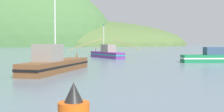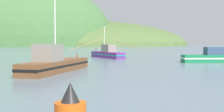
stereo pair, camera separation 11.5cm
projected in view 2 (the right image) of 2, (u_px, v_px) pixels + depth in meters
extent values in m
ellipsoid|color=#47703D|center=(9.00, 46.00, 212.51)|extent=(152.63, 122.11, 100.35)
ellipsoid|color=#516B38|center=(65.00, 46.00, 246.54)|extent=(199.23, 159.38, 41.88)
cube|color=#6B2D84|center=(107.00, 55.00, 50.88)|extent=(6.36, 9.31, 1.02)
cube|color=teal|center=(107.00, 55.00, 50.88)|extent=(6.43, 9.40, 0.18)
cone|color=#6B2D84|center=(96.00, 49.00, 54.83)|extent=(0.27, 0.27, 0.70)
cube|color=gray|center=(109.00, 48.00, 50.33)|extent=(2.65, 3.10, 1.28)
cylinder|color=silver|center=(104.00, 39.00, 51.73)|extent=(0.12, 0.12, 4.54)
cube|color=teal|center=(104.00, 25.00, 51.62)|extent=(0.21, 0.33, 0.20)
cylinder|color=#997F4C|center=(86.00, 45.00, 48.99)|extent=(5.44, 3.23, 2.05)
cylinder|color=#997F4C|center=(127.00, 44.00, 52.60)|extent=(5.44, 3.23, 2.05)
cube|color=#197A47|center=(222.00, 59.00, 39.52)|extent=(10.71, 2.96, 1.00)
cube|color=white|center=(222.00, 58.00, 39.52)|extent=(10.82, 2.99, 0.18)
cube|color=#334C6B|center=(216.00, 51.00, 39.44)|extent=(2.86, 1.89, 1.03)
cube|color=brown|center=(57.00, 66.00, 26.97)|extent=(4.25, 11.12, 1.04)
cube|color=black|center=(57.00, 65.00, 26.97)|extent=(4.29, 11.23, 0.19)
cone|color=brown|center=(77.00, 54.00, 31.79)|extent=(0.24, 0.24, 0.70)
cube|color=gray|center=(48.00, 53.00, 25.17)|extent=(2.28, 2.59, 1.47)
cylinder|color=silver|center=(55.00, 27.00, 26.45)|extent=(0.12, 0.12, 6.04)
cone|color=black|center=(70.00, 92.00, 7.36)|extent=(0.47, 0.47, 0.50)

